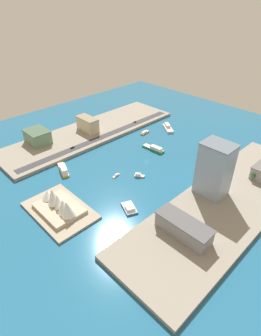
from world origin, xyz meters
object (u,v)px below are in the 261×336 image
at_px(ferry_white_commuter, 168,128).
at_px(opera_landmark, 59,204).
at_px(sailboat_small_white, 116,176).
at_px(ferry_yellow_fast, 63,169).
at_px(traffic_light_waterfront, 101,137).
at_px(pickup_red, 135,122).
at_px(office_block_beige, 88,124).
at_px(terminal_long_green, 37,136).
at_px(suv_black, 72,147).
at_px(tower_tall_glass, 214,169).
at_px(water_taxi_orange, 145,133).
at_px(warehouse_low_gray, 183,228).
at_px(yacht_sleek_gray, 139,175).
at_px(ferry_green_doubledeck, 154,148).
at_px(catamaran_blue, 129,208).

xyz_separation_m(ferry_white_commuter, opera_landmark, (-39.22, 191.54, 6.42)).
distance_m(sailboat_small_white, ferry_yellow_fast, 55.34).
bearing_deg(ferry_yellow_fast, traffic_light_waterfront, -72.20).
distance_m(ferry_white_commuter, pickup_red, 46.50).
xyz_separation_m(ferry_yellow_fast, office_block_beige, (55.18, -73.21, 9.53)).
relative_size(terminal_long_green, traffic_light_waterfront, 4.61).
bearing_deg(suv_black, terminal_long_green, 27.11).
height_order(tower_tall_glass, office_block_beige, tower_tall_glass).
height_order(water_taxi_orange, pickup_red, pickup_red).
bearing_deg(water_taxi_orange, warehouse_low_gray, 142.33).
relative_size(ferry_yellow_fast, yacht_sleek_gray, 2.76).
bearing_deg(terminal_long_green, opera_landmark, 159.01).
bearing_deg(ferry_green_doubledeck, opera_landmark, 96.15).
distance_m(sailboat_small_white, ferry_white_commuter, 127.40).
bearing_deg(ferry_yellow_fast, pickup_red, -77.25).
height_order(ferry_yellow_fast, yacht_sleek_gray, ferry_yellow_fast).
xyz_separation_m(office_block_beige, pickup_red, (-24.72, -61.41, -7.92)).
bearing_deg(catamaran_blue, warehouse_low_gray, -172.46).
distance_m(sailboat_small_white, suv_black, 73.84).
bearing_deg(suv_black, traffic_light_waterfront, -102.01).
bearing_deg(terminal_long_green, warehouse_low_gray, -178.75).
distance_m(sailboat_small_white, pickup_red, 126.11).
bearing_deg(opera_landmark, warehouse_low_gray, -150.51).
bearing_deg(catamaran_blue, traffic_light_waterfront, -28.13).
bearing_deg(yacht_sleek_gray, traffic_light_waterfront, -12.66).
xyz_separation_m(catamaran_blue, tower_tall_glass, (-37.19, -65.64, 26.62)).
distance_m(pickup_red, opera_landmark, 188.25).
bearing_deg(tower_tall_glass, catamaran_blue, 60.46).
bearing_deg(yacht_sleek_gray, ferry_green_doubledeck, -63.50).
bearing_deg(suv_black, warehouse_low_gray, 174.51).
bearing_deg(tower_tall_glass, opera_landmark, 55.18).
distance_m(yacht_sleek_gray, terminal_long_green, 136.96).
height_order(sailboat_small_white, terminal_long_green, terminal_long_green).
bearing_deg(pickup_red, water_taxi_orange, 160.45).
distance_m(suv_black, traffic_light_waterfront, 37.24).
relative_size(warehouse_low_gray, opera_landmark, 1.00).
distance_m(terminal_long_green, opera_landmark, 128.70).
relative_size(pickup_red, traffic_light_waterfront, 0.72).
height_order(water_taxi_orange, traffic_light_waterfront, traffic_light_waterfront).
height_order(catamaran_blue, ferry_yellow_fast, ferry_yellow_fast).
relative_size(water_taxi_orange, terminal_long_green, 0.53).
xyz_separation_m(ferry_white_commuter, ferry_yellow_fast, (10.77, 156.01, 0.56)).
bearing_deg(warehouse_low_gray, ferry_white_commuter, -47.56).
relative_size(pickup_red, opera_landmark, 0.11).
relative_size(sailboat_small_white, terminal_long_green, 0.34).
relative_size(yacht_sleek_gray, tower_tall_glass, 0.21).
xyz_separation_m(yacht_sleek_gray, traffic_light_waterfront, (82.63, -18.56, 6.43)).
xyz_separation_m(ferry_white_commuter, office_block_beige, (65.95, 82.80, 10.09)).
bearing_deg(office_block_beige, opera_landmark, 134.05).
bearing_deg(pickup_red, terminal_long_green, 72.26).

